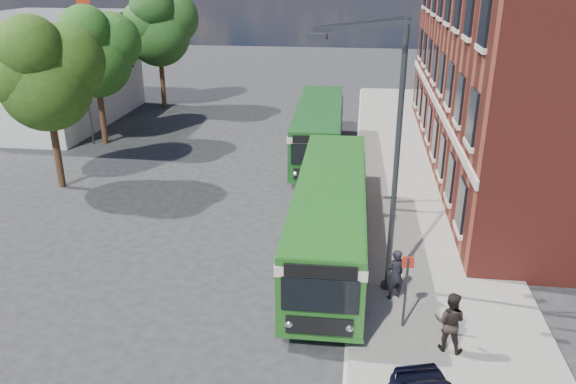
# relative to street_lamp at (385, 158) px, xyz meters

# --- Properties ---
(ground) EXTENTS (120.00, 120.00, 0.00)m
(ground) POSITION_rel_street_lamp_xyz_m (-4.84, 2.00, -4.79)
(ground) COLOR #262628
(ground) RESTS_ON ground
(pavement) EXTENTS (6.00, 48.00, 0.15)m
(pavement) POSITION_rel_street_lamp_xyz_m (2.16, 10.00, -4.72)
(pavement) COLOR gray
(pavement) RESTS_ON ground
(kerb_line) EXTENTS (0.12, 48.00, 0.01)m
(kerb_line) POSITION_rel_street_lamp_xyz_m (-0.89, 10.00, -4.79)
(kerb_line) COLOR beige
(kerb_line) RESTS_ON ground
(brick_office) EXTENTS (12.10, 26.00, 14.20)m
(brick_office) POSITION_rel_street_lamp_xyz_m (9.16, 14.00, 2.18)
(brick_office) COLOR maroon
(brick_office) RESTS_ON ground
(white_building) EXTENTS (9.40, 13.40, 7.30)m
(white_building) POSITION_rel_street_lamp_xyz_m (-22.84, 20.00, -1.13)
(white_building) COLOR beige
(white_building) RESTS_ON ground
(flagpole) EXTENTS (0.95, 0.10, 9.00)m
(flagpole) POSITION_rel_street_lamp_xyz_m (-17.29, 15.00, 0.15)
(flagpole) COLOR #333437
(flagpole) RESTS_ON ground
(street_lamp) EXTENTS (2.96, 2.38, 9.00)m
(street_lamp) POSITION_rel_street_lamp_xyz_m (0.00, 0.00, 0.00)
(street_lamp) COLOR #333437
(street_lamp) RESTS_ON ground
(bus_stop_sign) EXTENTS (0.35, 0.08, 2.52)m
(bus_stop_sign) POSITION_rel_street_lamp_xyz_m (0.76, -2.20, -3.28)
(bus_stop_sign) COLOR #333437
(bus_stop_sign) RESTS_ON ground
(bus_front) EXTENTS (2.79, 12.37, 3.02)m
(bus_front) POSITION_rel_street_lamp_xyz_m (-1.78, 2.41, -2.96)
(bus_front) COLOR #215F1C
(bus_front) RESTS_ON ground
(bus_rear) EXTENTS (2.93, 11.65, 3.02)m
(bus_rear) POSITION_rel_street_lamp_xyz_m (-3.16, 14.38, -2.96)
(bus_rear) COLOR #19521C
(bus_rear) RESTS_ON ground
(pedestrian_a) EXTENTS (0.77, 0.67, 1.77)m
(pedestrian_a) POSITION_rel_street_lamp_xyz_m (0.54, -0.65, -3.76)
(pedestrian_a) COLOR black
(pedestrian_a) RESTS_ON pavement
(pedestrian_b) EXTENTS (1.05, 0.92, 1.83)m
(pedestrian_b) POSITION_rel_street_lamp_xyz_m (1.95, -3.15, -3.73)
(pedestrian_b) COLOR black
(pedestrian_b) RESTS_ON pavement
(tree_left) EXTENTS (5.00, 4.76, 8.45)m
(tree_left) POSITION_rel_street_lamp_xyz_m (-15.53, 7.75, 0.94)
(tree_left) COLOR #3C2816
(tree_left) RESTS_ON ground
(tree_mid) EXTENTS (4.97, 4.73, 8.40)m
(tree_mid) POSITION_rel_street_lamp_xyz_m (-16.60, 15.20, 0.91)
(tree_mid) COLOR #3C2816
(tree_mid) RESTS_ON ground
(tree_right) EXTENTS (5.47, 5.20, 9.23)m
(tree_right) POSITION_rel_street_lamp_xyz_m (-16.07, 24.86, 1.48)
(tree_right) COLOR #3C2816
(tree_right) RESTS_ON ground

